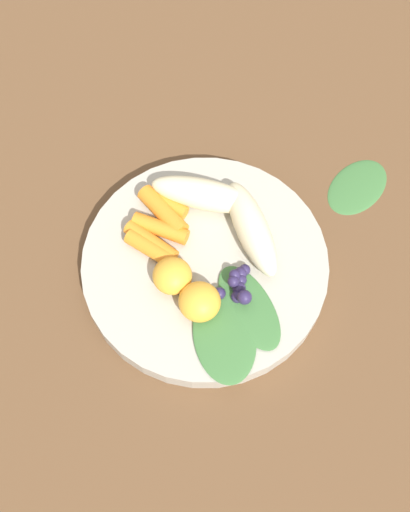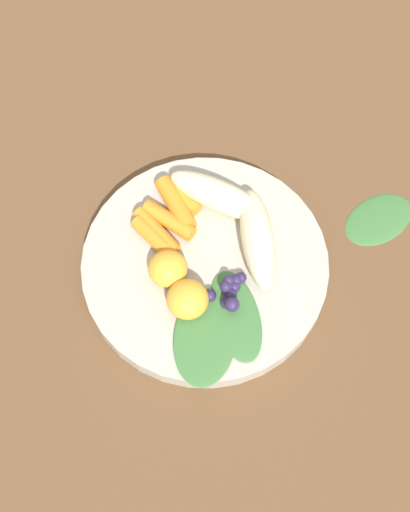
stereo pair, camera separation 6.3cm
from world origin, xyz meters
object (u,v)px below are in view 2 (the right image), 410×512
Objects in this scene: banana_peeled_left at (219,196)px; kale_leaf_stray at (379,218)px; bowl at (205,265)px; banana_peeled_right at (257,238)px; orange_segment_near at (188,299)px.

kale_leaf_stray is at bearing -155.16° from banana_peeled_left.
bowl is 0.21m from kale_leaf_stray.
banana_peeled_right is (-0.05, -0.02, 0.03)m from bowl.
banana_peeled_left reaches higher than kale_leaf_stray.
banana_peeled_left is 2.76× the size of orange_segment_near.
bowl is at bearing 101.65° from banana_peeled_right.
banana_peeled_right is 0.15m from kale_leaf_stray.
bowl is 0.06m from banana_peeled_right.
orange_segment_near reaches higher than bowl.
kale_leaf_stray is at bearing -144.68° from orange_segment_near.
orange_segment_near is (0.06, 0.08, -0.00)m from banana_peeled_right.
kale_leaf_stray is (-0.18, -0.02, -0.04)m from banana_peeled_left.
banana_peeled_right reaches higher than kale_leaf_stray.
kale_leaf_stray is (-0.20, -0.14, -0.04)m from orange_segment_near.
banana_peeled_left is 0.06m from banana_peeled_right.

